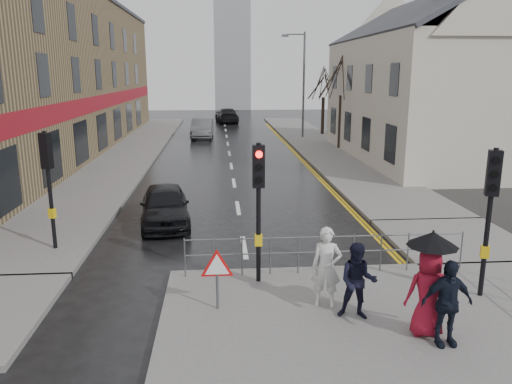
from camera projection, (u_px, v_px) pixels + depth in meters
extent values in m
plane|color=black|center=(251.00, 290.00, 12.04)|extent=(120.00, 120.00, 0.00)
cube|color=#605E5B|center=(432.00, 364.00, 8.85)|extent=(10.00, 9.00, 0.14)
cube|color=#605E5B|center=(133.00, 149.00, 33.84)|extent=(4.00, 44.00, 0.14)
cube|color=#605E5B|center=(316.00, 143.00, 36.75)|extent=(4.00, 40.00, 0.14)
cube|color=#605E5B|center=(454.00, 240.00, 15.42)|extent=(4.00, 4.20, 0.14)
cube|color=olive|center=(37.00, 74.00, 31.31)|extent=(8.00, 42.00, 10.00)
cube|color=beige|center=(432.00, 100.00, 29.57)|extent=(9.00, 16.00, 7.00)
cube|color=olive|center=(431.00, 8.00, 32.21)|extent=(0.70, 0.90, 1.80)
cube|color=gray|center=(232.00, 44.00, 70.17)|extent=(5.00, 5.00, 18.00)
cylinder|color=black|center=(259.00, 214.00, 11.82)|extent=(0.11, 0.11, 3.40)
cube|color=black|center=(259.00, 166.00, 11.55)|extent=(0.28, 0.22, 1.00)
cylinder|color=#FF0C07|center=(259.00, 154.00, 11.34)|extent=(0.16, 0.04, 0.16)
cylinder|color=black|center=(259.00, 167.00, 11.41)|extent=(0.16, 0.04, 0.16)
cylinder|color=black|center=(259.00, 180.00, 11.48)|extent=(0.16, 0.04, 0.16)
cube|color=gold|center=(258.00, 240.00, 11.97)|extent=(0.18, 0.14, 0.28)
cylinder|color=black|center=(488.00, 224.00, 11.03)|extent=(0.11, 0.11, 3.40)
cube|color=black|center=(494.00, 173.00, 10.76)|extent=(0.34, 0.30, 1.00)
cylinder|color=black|center=(496.00, 160.00, 10.56)|extent=(0.16, 0.09, 0.16)
cylinder|color=black|center=(495.00, 174.00, 10.63)|extent=(0.16, 0.09, 0.16)
cylinder|color=black|center=(493.00, 188.00, 10.70)|extent=(0.16, 0.09, 0.16)
cube|color=gold|center=(485.00, 252.00, 11.18)|extent=(0.22, 0.19, 0.28)
cylinder|color=black|center=(50.00, 191.00, 14.11)|extent=(0.11, 0.11, 3.40)
cube|color=black|center=(46.00, 151.00, 13.84)|extent=(0.34, 0.30, 1.00)
cylinder|color=black|center=(48.00, 139.00, 13.90)|extent=(0.16, 0.09, 0.16)
cylinder|color=black|center=(49.00, 150.00, 13.97)|extent=(0.16, 0.09, 0.16)
cylinder|color=black|center=(50.00, 161.00, 14.04)|extent=(0.16, 0.09, 0.16)
cube|color=gold|center=(52.00, 213.00, 14.26)|extent=(0.22, 0.19, 0.28)
cylinder|color=#595B5E|center=(185.00, 258.00, 12.35)|extent=(0.04, 0.04, 1.00)
cylinder|color=#595B5E|center=(461.00, 250.00, 12.88)|extent=(0.04, 0.04, 1.00)
cylinder|color=#595B5E|center=(327.00, 237.00, 12.51)|extent=(7.10, 0.04, 0.04)
cylinder|color=#595B5E|center=(326.00, 252.00, 12.60)|extent=(7.10, 0.04, 0.04)
cylinder|color=#595B5E|center=(217.00, 290.00, 10.68)|extent=(0.06, 0.06, 0.85)
cylinder|color=red|center=(217.00, 267.00, 10.56)|extent=(0.80, 0.03, 0.80)
cylinder|color=white|center=(217.00, 267.00, 10.54)|extent=(0.60, 0.03, 0.60)
cylinder|color=#595B5E|center=(304.00, 85.00, 38.67)|extent=(0.16, 0.16, 8.00)
cylinder|color=#595B5E|center=(296.00, 34.00, 37.73)|extent=(1.40, 0.10, 0.10)
cube|color=#595B5E|center=(285.00, 36.00, 37.70)|extent=(0.50, 0.25, 0.18)
cylinder|color=#2E1F19|center=(340.00, 122.00, 33.49)|extent=(0.26, 0.26, 3.50)
cylinder|color=#2E1F19|center=(323.00, 116.00, 41.34)|extent=(0.26, 0.26, 3.00)
imported|color=silver|center=(326.00, 267.00, 10.74)|extent=(0.72, 0.55, 1.76)
imported|color=black|center=(358.00, 281.00, 10.19)|extent=(0.92, 0.80, 1.61)
imported|color=maroon|center=(428.00, 292.00, 9.52)|extent=(0.89, 0.61, 1.75)
cylinder|color=black|center=(429.00, 288.00, 9.50)|extent=(0.02, 0.02, 1.95)
cone|color=black|center=(433.00, 239.00, 9.27)|extent=(0.96, 0.96, 0.28)
imported|color=black|center=(447.00, 303.00, 9.18)|extent=(0.99, 0.44, 1.66)
imported|color=black|center=(165.00, 205.00, 17.11)|extent=(2.03, 4.13, 1.35)
imported|color=#4F5254|center=(202.00, 128.00, 39.93)|extent=(1.78, 4.69, 1.53)
imported|color=black|center=(227.00, 115.00, 52.10)|extent=(2.57, 5.38, 1.51)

